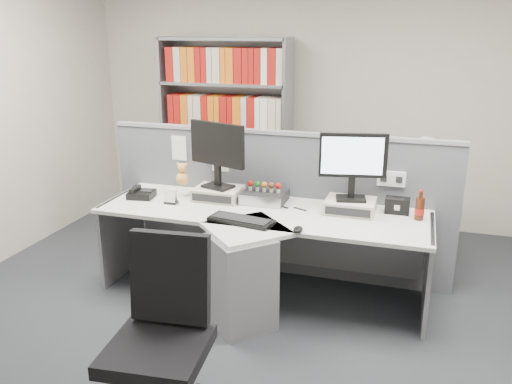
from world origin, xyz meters
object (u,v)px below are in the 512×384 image
(monitor_right, at_px, (353,161))
(desk_calendar, at_px, (171,197))
(desktop_pc, at_px, (265,196))
(desk_fan, at_px, (425,155))
(keyboard, at_px, (241,220))
(desk, at_px, (254,252))
(mouse, at_px, (298,229))
(shelving_unit, at_px, (226,133))
(cola_bottle, at_px, (420,209))
(office_chair, at_px, (163,333))
(monitor_left, at_px, (217,149))
(desk_phone, at_px, (141,194))
(filing_cabinet, at_px, (419,220))
(speaker, at_px, (397,206))

(monitor_right, xyz_separation_m, desk_calendar, (-1.42, -0.23, -0.36))
(desktop_pc, distance_m, desk_fan, 1.59)
(monitor_right, distance_m, desktop_pc, 0.80)
(keyboard, bearing_deg, desk, 48.29)
(desk, distance_m, mouse, 0.49)
(monitor_right, bearing_deg, shelving_unit, 136.91)
(desk_calendar, bearing_deg, keyboard, -19.18)
(keyboard, distance_m, desk_fan, 1.97)
(monitor_right, bearing_deg, cola_bottle, -2.07)
(desktop_pc, bearing_deg, office_chair, -90.95)
(monitor_left, relative_size, mouse, 5.15)
(monitor_left, distance_m, keyboard, 0.72)
(desk_phone, xyz_separation_m, filing_cabinet, (2.27, 1.17, -0.40))
(monitor_left, relative_size, filing_cabinet, 0.78)
(desk_calendar, relative_size, cola_bottle, 0.55)
(mouse, xyz_separation_m, filing_cabinet, (0.83, 1.55, -0.39))
(keyboard, height_order, shelving_unit, shelving_unit)
(monitor_right, relative_size, mouse, 4.92)
(desktop_pc, bearing_deg, desk_phone, -168.79)
(desk, bearing_deg, keyboard, -131.71)
(monitor_left, height_order, desk_phone, monitor_left)
(monitor_left, distance_m, monitor_right, 1.10)
(desk_phone, distance_m, speaker, 2.10)
(monitor_right, xyz_separation_m, shelving_unit, (-1.57, 1.46, -0.16))
(desktop_pc, xyz_separation_m, keyboard, (-0.03, -0.51, -0.03))
(desk, relative_size, shelving_unit, 1.30)
(mouse, distance_m, desk_phone, 1.49)
(monitor_left, bearing_deg, monitor_right, -0.01)
(desk_phone, bearing_deg, monitor_left, 13.80)
(keyboard, bearing_deg, monitor_right, 32.19)
(desk, xyz_separation_m, speaker, (1.02, 0.47, 0.33))
(desk, distance_m, office_chair, 1.38)
(monitor_right, relative_size, office_chair, 0.50)
(desk_calendar, bearing_deg, monitor_right, 9.01)
(desk_phone, relative_size, desk_fan, 0.50)
(desk_phone, relative_size, desk_calendar, 1.82)
(desk_calendar, bearing_deg, shelving_unit, 94.77)
(desk_calendar, distance_m, cola_bottle, 1.95)
(desk, relative_size, desk_phone, 11.37)
(desk_calendar, height_order, cola_bottle, cola_bottle)
(cola_bottle, distance_m, desk_fan, 1.05)
(monitor_right, height_order, desktop_pc, monitor_right)
(desktop_pc, relative_size, desk_phone, 1.52)
(mouse, distance_m, cola_bottle, 0.96)
(monitor_left, bearing_deg, keyboard, -52.17)
(filing_cabinet, bearing_deg, shelving_unit, 167.93)
(mouse, bearing_deg, monitor_left, 146.53)
(mouse, bearing_deg, speaker, 43.75)
(desk_phone, xyz_separation_m, desk_calendar, (0.31, -0.07, 0.02))
(shelving_unit, bearing_deg, desk_fan, -12.08)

